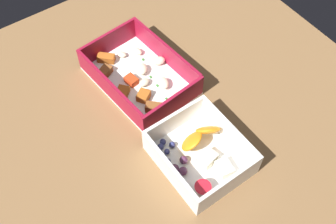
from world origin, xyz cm
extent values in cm
cube|color=brown|center=(0.00, 0.00, 1.00)|extent=(80.00, 80.00, 2.00)
cube|color=white|center=(9.22, 0.82, 2.30)|extent=(22.87, 16.77, 0.60)
cube|color=maroon|center=(-1.20, -0.19, 5.11)|extent=(2.02, 14.76, 5.02)
cube|color=maroon|center=(19.65, 1.83, 5.11)|extent=(2.02, 14.76, 5.02)
cube|color=maroon|center=(8.54, 7.87, 5.11)|extent=(20.31, 2.55, 5.02)
cube|color=maroon|center=(9.90, -6.23, 5.11)|extent=(20.31, 2.55, 5.02)
ellipsoid|color=beige|center=(0.88, -2.48, 3.41)|extent=(2.42, 1.77, 1.16)
ellipsoid|color=beige|center=(5.03, -2.12, 3.62)|extent=(3.46, 2.98, 1.46)
ellipsoid|color=beige|center=(7.51, 0.93, 3.43)|extent=(1.97, 2.57, 1.18)
ellipsoid|color=beige|center=(10.56, -4.54, 3.60)|extent=(2.87, 3.37, 1.43)
ellipsoid|color=beige|center=(15.42, -2.54, 3.37)|extent=(2.51, 2.01, 1.10)
ellipsoid|color=beige|center=(16.64, 0.63, 3.30)|extent=(2.44, 2.38, 1.01)
ellipsoid|color=beige|center=(10.49, -0.61, 3.63)|extent=(3.57, 3.44, 1.47)
cube|color=brown|center=(14.56, 5.77, 3.36)|extent=(2.90, 3.20, 1.51)
cube|color=#AD5B1E|center=(17.50, 3.90, 3.41)|extent=(3.70, 3.74, 1.62)
cube|color=brown|center=(1.27, 2.84, 3.48)|extent=(3.40, 3.41, 1.76)
cube|color=#AD5B1E|center=(7.91, 5.86, 3.14)|extent=(3.92, 4.04, 1.08)
cube|color=red|center=(9.59, 2.65, 3.27)|extent=(2.85, 2.34, 1.34)
cube|color=#AD5B1E|center=(4.80, 2.86, 3.39)|extent=(3.16, 3.26, 1.57)
cube|color=#387A33|center=(2.03, -0.69, 2.70)|extent=(0.60, 0.40, 0.20)
cube|color=#387A33|center=(13.31, -2.52, 2.70)|extent=(0.60, 0.40, 0.20)
cube|color=#387A33|center=(5.83, -1.09, 2.70)|extent=(0.60, 0.40, 0.20)
cube|color=#387A33|center=(8.45, -1.21, 2.70)|extent=(0.60, 0.40, 0.20)
cube|color=#387A33|center=(11.31, -0.85, 2.70)|extent=(0.60, 0.40, 0.20)
cube|color=#387A33|center=(16.87, -0.49, 2.70)|extent=(0.60, 0.40, 0.20)
cube|color=white|center=(-12.03, 1.93, 2.30)|extent=(16.10, 13.87, 0.60)
cube|color=white|center=(-19.69, 1.83, 5.09)|extent=(0.77, 13.68, 4.97)
cube|color=white|center=(-4.37, 2.03, 5.09)|extent=(0.77, 13.68, 4.97)
cube|color=white|center=(-12.11, 8.47, 5.09)|extent=(14.73, 0.79, 4.97)
cube|color=white|center=(-11.95, -4.60, 5.09)|extent=(14.73, 0.79, 4.97)
ellipsoid|color=orange|center=(-9.44, 1.86, 4.81)|extent=(5.60, 5.78, 4.22)
ellipsoid|color=orange|center=(-9.28, -1.88, 4.95)|extent=(5.52, 5.81, 4.51)
cube|color=#F4EACC|center=(-13.29, 1.32, 3.59)|extent=(3.11, 3.75, 1.98)
cube|color=#F4EACC|center=(-16.39, -0.03, 3.54)|extent=(3.47, 2.82, 1.88)
sphere|color=#562D4C|center=(-11.49, 7.07, 3.42)|extent=(1.63, 1.63, 1.63)
sphere|color=#562D4C|center=(-11.02, 4.72, 3.34)|extent=(1.49, 1.49, 1.49)
sphere|color=#562D4C|center=(-12.69, 6.12, 3.38)|extent=(1.55, 1.55, 1.55)
cone|color=red|center=(-17.45, 5.57, 3.74)|extent=(2.86, 2.86, 2.29)
sphere|color=navy|center=(-9.57, 7.18, 3.18)|extent=(1.15, 1.15, 1.15)
sphere|color=navy|center=(-7.87, 6.12, 3.12)|extent=(1.04, 1.04, 1.04)
sphere|color=navy|center=(-5.80, 5.58, 3.18)|extent=(1.16, 1.16, 1.16)
sphere|color=navy|center=(-7.28, 4.55, 3.20)|extent=(1.19, 1.19, 1.19)
sphere|color=navy|center=(-6.41, 6.52, 3.20)|extent=(1.19, 1.19, 1.19)
sphere|color=navy|center=(-8.50, 7.51, 3.18)|extent=(1.16, 1.16, 1.16)
camera|label=1|loc=(-37.14, 26.41, 67.51)|focal=43.87mm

